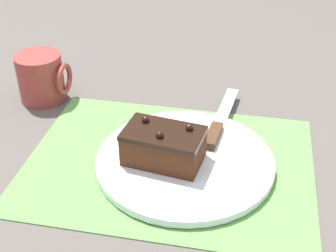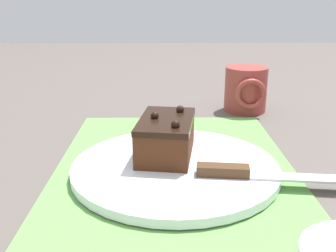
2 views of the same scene
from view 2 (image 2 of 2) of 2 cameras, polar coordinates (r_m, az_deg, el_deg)
ground_plane at (r=0.58m, az=0.96°, el=-5.87°), size 3.00×3.00×0.00m
placemat_woven at (r=0.58m, az=0.96°, el=-5.69°), size 0.46×0.34×0.00m
cake_plate at (r=0.55m, az=1.11°, el=-6.06°), size 0.29×0.29×0.01m
chocolate_cake at (r=0.57m, az=-0.26°, el=-1.54°), size 0.13×0.09×0.06m
serving_knife at (r=0.52m, az=11.88°, el=-6.69°), size 0.04×0.21×0.01m
coffee_mug at (r=0.85m, az=11.23°, el=5.24°), size 0.10×0.09×0.09m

